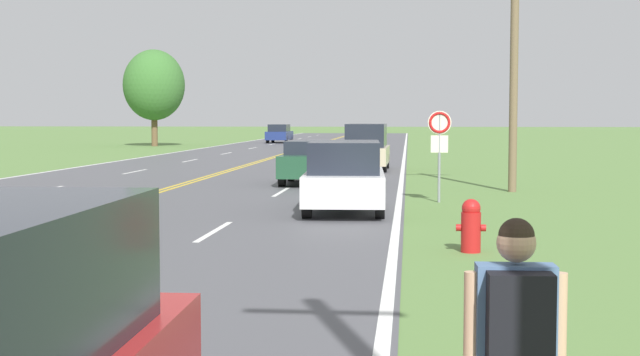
{
  "coord_description": "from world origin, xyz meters",
  "views": [
    {
      "loc": [
        7.29,
        -0.1,
        2.2
      ],
      "look_at": [
        6.13,
        11.54,
        1.39
      ],
      "focal_mm": 50.0,
      "sensor_mm": 36.0,
      "label": 1
    }
  ],
  "objects_px": {
    "tree_left_verge": "(154,85)",
    "car_silver_hatchback_horizon": "(362,131)",
    "traffic_sign": "(440,134)",
    "car_white_van_mid_near": "(345,175)",
    "fire_hydrant": "(471,225)",
    "car_dark_blue_sedan_distant": "(279,133)",
    "car_dark_green_sedan_mid_far": "(311,161)",
    "car_champagne_van_receding": "(366,147)",
    "hitchhiker_person": "(516,335)"
  },
  "relations": [
    {
      "from": "tree_left_verge",
      "to": "car_silver_hatchback_horizon",
      "type": "distance_m",
      "value": 27.05
    },
    {
      "from": "traffic_sign",
      "to": "car_white_van_mid_near",
      "type": "bearing_deg",
      "value": -129.75
    },
    {
      "from": "fire_hydrant",
      "to": "tree_left_verge",
      "type": "bearing_deg",
      "value": 111.51
    },
    {
      "from": "fire_hydrant",
      "to": "car_dark_blue_sedan_distant",
      "type": "xyz_separation_m",
      "value": [
        -11.91,
        60.1,
        0.35
      ]
    },
    {
      "from": "car_dark_green_sedan_mid_far",
      "to": "car_silver_hatchback_horizon",
      "type": "relative_size",
      "value": 0.93
    },
    {
      "from": "tree_left_verge",
      "to": "traffic_sign",
      "type": "bearing_deg",
      "value": -64.93
    },
    {
      "from": "car_white_van_mid_near",
      "to": "traffic_sign",
      "type": "bearing_deg",
      "value": 137.54
    },
    {
      "from": "car_dark_green_sedan_mid_far",
      "to": "traffic_sign",
      "type": "bearing_deg",
      "value": 32.85
    },
    {
      "from": "tree_left_verge",
      "to": "car_dark_blue_sedan_distant",
      "type": "distance_m",
      "value": 12.89
    },
    {
      "from": "traffic_sign",
      "to": "car_champagne_van_receding",
      "type": "distance_m",
      "value": 13.77
    },
    {
      "from": "tree_left_verge",
      "to": "car_dark_green_sedan_mid_far",
      "type": "distance_m",
      "value": 39.9
    },
    {
      "from": "tree_left_verge",
      "to": "car_white_van_mid_near",
      "type": "height_order",
      "value": "tree_left_verge"
    },
    {
      "from": "fire_hydrant",
      "to": "car_dark_green_sedan_mid_far",
      "type": "height_order",
      "value": "car_dark_green_sedan_mid_far"
    },
    {
      "from": "car_silver_hatchback_horizon",
      "to": "hitchhiker_person",
      "type": "bearing_deg",
      "value": 6.34
    },
    {
      "from": "car_dark_green_sedan_mid_far",
      "to": "car_champagne_van_receding",
      "type": "bearing_deg",
      "value": 168.34
    },
    {
      "from": "car_dark_green_sedan_mid_far",
      "to": "car_dark_blue_sedan_distant",
      "type": "height_order",
      "value": "car_dark_blue_sedan_distant"
    },
    {
      "from": "car_dark_blue_sedan_distant",
      "to": "fire_hydrant",
      "type": "bearing_deg",
      "value": -168.11
    },
    {
      "from": "traffic_sign",
      "to": "tree_left_verge",
      "type": "distance_m",
      "value": 46.83
    },
    {
      "from": "car_white_van_mid_near",
      "to": "car_silver_hatchback_horizon",
      "type": "bearing_deg",
      "value": 179.98
    },
    {
      "from": "car_silver_hatchback_horizon",
      "to": "traffic_sign",
      "type": "bearing_deg",
      "value": 7.51
    },
    {
      "from": "car_white_van_mid_near",
      "to": "car_champagne_van_receding",
      "type": "distance_m",
      "value": 16.21
    },
    {
      "from": "car_white_van_mid_near",
      "to": "car_silver_hatchback_horizon",
      "type": "xyz_separation_m",
      "value": [
        -3.18,
        67.63,
        -0.02
      ]
    },
    {
      "from": "fire_hydrant",
      "to": "hitchhiker_person",
      "type": "bearing_deg",
      "value": -92.53
    },
    {
      "from": "car_dark_blue_sedan_distant",
      "to": "car_champagne_van_receding",
      "type": "bearing_deg",
      "value": -165.78
    },
    {
      "from": "traffic_sign",
      "to": "car_white_van_mid_near",
      "type": "xyz_separation_m",
      "value": [
        -2.24,
        -2.69,
        -0.91
      ]
    },
    {
      "from": "hitchhiker_person",
      "to": "car_dark_green_sedan_mid_far",
      "type": "distance_m",
      "value": 24.37
    },
    {
      "from": "car_white_van_mid_near",
      "to": "car_champagne_van_receding",
      "type": "height_order",
      "value": "car_champagne_van_receding"
    },
    {
      "from": "car_dark_blue_sedan_distant",
      "to": "car_silver_hatchback_horizon",
      "type": "xyz_separation_m",
      "value": [
        6.26,
        13.33,
        0.04
      ]
    },
    {
      "from": "tree_left_verge",
      "to": "car_silver_hatchback_horizon",
      "type": "relative_size",
      "value": 1.71
    },
    {
      "from": "hitchhiker_person",
      "to": "car_dark_green_sedan_mid_far",
      "type": "relative_size",
      "value": 0.42
    },
    {
      "from": "fire_hydrant",
      "to": "car_silver_hatchback_horizon",
      "type": "distance_m",
      "value": 73.65
    },
    {
      "from": "fire_hydrant",
      "to": "tree_left_verge",
      "type": "xyz_separation_m",
      "value": [
        -20.03,
        50.83,
        4.13
      ]
    },
    {
      "from": "car_dark_green_sedan_mid_far",
      "to": "car_dark_blue_sedan_distant",
      "type": "xyz_separation_m",
      "value": [
        -7.73,
        45.69,
        0.05
      ]
    },
    {
      "from": "car_white_van_mid_near",
      "to": "car_champagne_van_receding",
      "type": "xyz_separation_m",
      "value": [
        -0.27,
        16.21,
        0.12
      ]
    },
    {
      "from": "hitchhiker_person",
      "to": "car_silver_hatchback_horizon",
      "type": "xyz_separation_m",
      "value": [
        -5.23,
        83.09,
        -0.17
      ]
    },
    {
      "from": "fire_hydrant",
      "to": "car_champagne_van_receding",
      "type": "relative_size",
      "value": 0.19
    },
    {
      "from": "traffic_sign",
      "to": "car_champagne_van_receding",
      "type": "relative_size",
      "value": 0.52
    },
    {
      "from": "fire_hydrant",
      "to": "car_champagne_van_receding",
      "type": "height_order",
      "value": "car_champagne_van_receding"
    },
    {
      "from": "car_champagne_van_receding",
      "to": "car_silver_hatchback_horizon",
      "type": "height_order",
      "value": "car_champagne_van_receding"
    },
    {
      "from": "tree_left_verge",
      "to": "car_silver_hatchback_horizon",
      "type": "bearing_deg",
      "value": 57.54
    },
    {
      "from": "car_dark_blue_sedan_distant",
      "to": "car_white_van_mid_near",
      "type": "bearing_deg",
      "value": -169.46
    },
    {
      "from": "fire_hydrant",
      "to": "car_silver_hatchback_horizon",
      "type": "relative_size",
      "value": 0.21
    },
    {
      "from": "car_dark_green_sedan_mid_far",
      "to": "car_silver_hatchback_horizon",
      "type": "height_order",
      "value": "car_silver_hatchback_horizon"
    },
    {
      "from": "traffic_sign",
      "to": "car_dark_green_sedan_mid_far",
      "type": "distance_m",
      "value": 7.19
    },
    {
      "from": "hitchhiker_person",
      "to": "car_dark_blue_sedan_distant",
      "type": "distance_m",
      "value": 70.7
    },
    {
      "from": "car_white_van_mid_near",
      "to": "car_dark_blue_sedan_distant",
      "type": "bearing_deg",
      "value": -172.85
    },
    {
      "from": "traffic_sign",
      "to": "car_dark_green_sedan_mid_far",
      "type": "relative_size",
      "value": 0.6
    },
    {
      "from": "car_white_van_mid_near",
      "to": "car_dark_green_sedan_mid_far",
      "type": "relative_size",
      "value": 1.06
    },
    {
      "from": "fire_hydrant",
      "to": "tree_left_verge",
      "type": "height_order",
      "value": "tree_left_verge"
    },
    {
      "from": "car_silver_hatchback_horizon",
      "to": "car_champagne_van_receding",
      "type": "bearing_deg",
      "value": 5.98
    }
  ]
}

